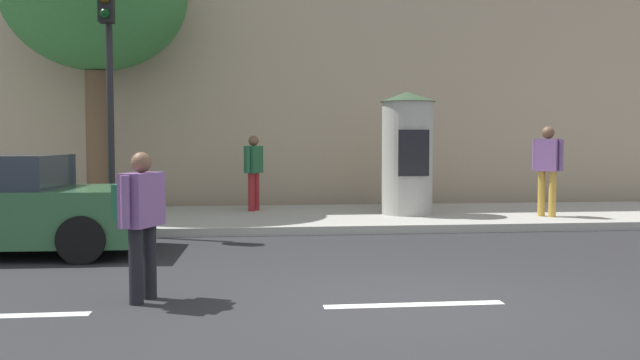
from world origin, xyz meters
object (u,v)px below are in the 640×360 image
at_px(traffic_light, 108,60).
at_px(poster_column, 407,152).
at_px(pedestrian_tallest, 548,163).
at_px(pedestrian_in_red_top, 140,212).
at_px(pedestrian_with_backpack, 394,165).
at_px(pedestrian_near_pole, 254,167).

height_order(traffic_light, poster_column, traffic_light).
xyz_separation_m(traffic_light, pedestrian_tallest, (8.15, 0.84, -1.77)).
xyz_separation_m(poster_column, pedestrian_in_red_top, (-4.30, -6.34, -0.50)).
bearing_deg(pedestrian_tallest, pedestrian_in_red_top, -140.90).
bearing_deg(pedestrian_with_backpack, pedestrian_tallest, -40.35).
height_order(pedestrian_with_backpack, pedestrian_tallest, pedestrian_tallest).
bearing_deg(poster_column, pedestrian_near_pole, 161.74).
bearing_deg(pedestrian_with_backpack, traffic_light, -151.50).
height_order(poster_column, pedestrian_in_red_top, poster_column).
bearing_deg(traffic_light, pedestrian_near_pole, 46.43).
height_order(traffic_light, pedestrian_tallest, traffic_light).
xyz_separation_m(traffic_light, pedestrian_with_backpack, (5.58, 3.03, -1.88)).
bearing_deg(pedestrian_tallest, traffic_light, -174.09).
xyz_separation_m(traffic_light, pedestrian_near_pole, (2.45, 2.58, -1.89)).
bearing_deg(pedestrian_with_backpack, pedestrian_near_pole, -171.77).
bearing_deg(pedestrian_near_pole, traffic_light, -133.57).
bearing_deg(poster_column, pedestrian_in_red_top, -124.10).
relative_size(poster_column, pedestrian_near_pole, 1.55).
xyz_separation_m(pedestrian_in_red_top, pedestrian_tallest, (6.92, 5.63, 0.30)).
height_order(traffic_light, pedestrian_with_backpack, traffic_light).
bearing_deg(pedestrian_tallest, poster_column, 164.69).
xyz_separation_m(pedestrian_in_red_top, pedestrian_with_backpack, (4.35, 7.81, 0.19)).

